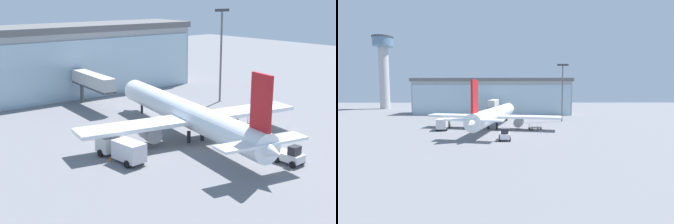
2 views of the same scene
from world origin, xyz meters
TOP-DOWN VIEW (x-y plane):
  - ground at (0.00, 0.00)m, footprint 240.00×240.00m
  - terminal_building at (-0.00, 41.77)m, footprint 59.41×14.83m
  - jet_bridge at (1.02, 28.41)m, footprint 3.55×13.14m
  - apron_light_mast at (21.27, 17.71)m, footprint 3.20×0.40m
  - airplane at (1.97, 5.02)m, footprint 32.10×38.29m
  - catering_truck at (-10.10, 3.36)m, footprint 2.89×7.43m
  - baggage_cart at (11.54, 2.25)m, footprint 3.17×2.42m
  - pushback_tug at (4.34, -10.10)m, footprint 2.22×3.24m
  - safety_cone_nose at (3.99, -2.78)m, footprint 0.36×0.36m
  - safety_cone_wingtip at (-11.21, 4.14)m, footprint 0.36×0.36m

SIDE VIEW (x-z plane):
  - ground at x=0.00m, z-range 0.00..0.00m
  - safety_cone_nose at x=3.99m, z-range 0.00..0.55m
  - safety_cone_wingtip at x=-11.21m, z-range 0.00..0.55m
  - baggage_cart at x=11.54m, z-range -0.25..1.25m
  - pushback_tug at x=4.34m, z-range -0.18..2.12m
  - catering_truck at x=-10.10m, z-range 0.14..2.79m
  - airplane at x=1.97m, z-range -2.33..8.92m
  - jet_bridge at x=1.02m, z-range 1.58..7.50m
  - terminal_building at x=0.00m, z-range 0.00..13.39m
  - apron_light_mast at x=21.27m, z-range 1.70..18.34m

